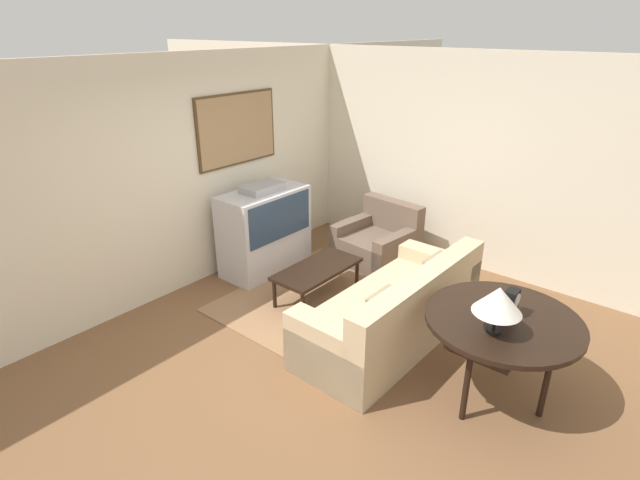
% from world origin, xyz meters
% --- Properties ---
extents(ground_plane, '(12.00, 12.00, 0.00)m').
position_xyz_m(ground_plane, '(0.00, 0.00, 0.00)').
color(ground_plane, brown).
extents(wall_back, '(12.00, 0.10, 2.70)m').
position_xyz_m(wall_back, '(0.02, 2.13, 1.36)').
color(wall_back, beige).
rests_on(wall_back, ground_plane).
extents(wall_right, '(0.06, 12.00, 2.70)m').
position_xyz_m(wall_right, '(2.63, 0.00, 1.35)').
color(wall_right, beige).
rests_on(wall_right, ground_plane).
extents(area_rug, '(2.17, 1.86, 0.01)m').
position_xyz_m(area_rug, '(0.63, 0.60, 0.01)').
color(area_rug, '#99704C').
rests_on(area_rug, ground_plane).
extents(tv, '(1.15, 0.59, 1.16)m').
position_xyz_m(tv, '(0.80, 1.68, 0.55)').
color(tv, silver).
rests_on(tv, ground_plane).
extents(couch, '(2.16, 0.92, 0.85)m').
position_xyz_m(couch, '(0.50, -0.46, 0.31)').
color(couch, '#CCB289').
rests_on(couch, ground_plane).
extents(armchair, '(0.96, 1.00, 0.79)m').
position_xyz_m(armchair, '(1.93, 0.70, 0.26)').
color(armchair, brown).
rests_on(armchair, ground_plane).
extents(coffee_table, '(1.08, 0.52, 0.40)m').
position_xyz_m(coffee_table, '(0.65, 0.68, 0.35)').
color(coffee_table, black).
rests_on(coffee_table, ground_plane).
extents(console_table, '(1.26, 1.26, 0.77)m').
position_xyz_m(console_table, '(0.36, -1.56, 0.71)').
color(console_table, black).
rests_on(console_table, ground_plane).
extents(table_lamp, '(0.37, 0.37, 0.39)m').
position_xyz_m(table_lamp, '(0.10, -1.58, 1.05)').
color(table_lamp, black).
rests_on(table_lamp, console_table).
extents(mantel_clock, '(0.14, 0.10, 0.23)m').
position_xyz_m(mantel_clock, '(0.42, -1.58, 0.89)').
color(mantel_clock, black).
rests_on(mantel_clock, console_table).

